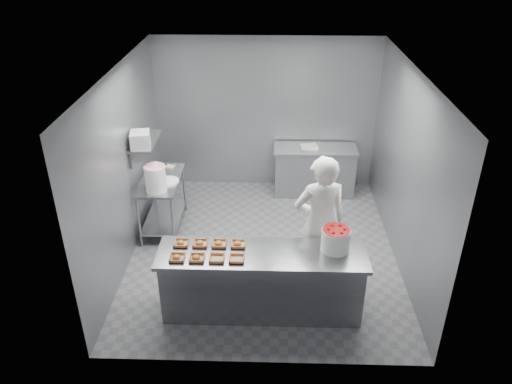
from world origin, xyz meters
TOP-DOWN VIEW (x-y plane):
  - floor at (0.00, 0.00)m, footprint 4.50×4.50m
  - ceiling at (0.00, 0.00)m, footprint 4.50×4.50m
  - wall_back at (0.00, 2.25)m, footprint 4.00×0.04m
  - wall_left at (-2.00, 0.00)m, footprint 0.04×4.50m
  - wall_right at (2.00, 0.00)m, footprint 0.04×4.50m
  - service_counter at (0.00, -1.35)m, footprint 2.60×0.70m
  - prep_table at (-1.65, 0.60)m, footprint 0.60×1.20m
  - back_counter at (0.90, 1.90)m, footprint 1.50×0.60m
  - wall_shelf at (-1.82, 0.60)m, footprint 0.35×0.90m
  - tray_0 at (-1.03, -1.50)m, footprint 0.19×0.18m
  - tray_1 at (-0.79, -1.50)m, footprint 0.19×0.18m
  - tray_2 at (-0.54, -1.50)m, footprint 0.19×0.18m
  - tray_3 at (-0.30, -1.50)m, footprint 0.19×0.18m
  - tray_4 at (-1.03, -1.20)m, footprint 0.19×0.18m
  - tray_5 at (-0.79, -1.20)m, footprint 0.19×0.18m
  - tray_6 at (-0.55, -1.20)m, footprint 0.19×0.18m
  - tray_7 at (-0.31, -1.20)m, footprint 0.19×0.18m
  - worker at (0.75, -0.75)m, footprint 0.79×0.60m
  - strawberry_tub at (0.90, -1.25)m, footprint 0.36×0.36m
  - glaze_bucket at (-1.63, 0.22)m, footprint 0.34×0.32m
  - bucket_lid at (-1.51, 0.50)m, footprint 0.42×0.42m
  - rag at (-1.58, 1.04)m, footprint 0.16×0.15m
  - appliance at (-1.82, 0.33)m, footprint 0.32×0.35m
  - paper_stack at (0.78, 1.90)m, footprint 0.32×0.25m

SIDE VIEW (x-z plane):
  - floor at x=0.00m, z-range 0.00..0.00m
  - back_counter at x=0.90m, z-range 0.00..0.90m
  - service_counter at x=0.00m, z-range 0.00..0.90m
  - prep_table at x=-1.65m, z-range 0.14..1.04m
  - rag at x=-1.58m, z-range 0.90..0.92m
  - bucket_lid at x=-1.51m, z-range 0.90..0.93m
  - tray_2 at x=-0.54m, z-range 0.90..0.94m
  - tray_3 at x=-0.30m, z-range 0.90..0.94m
  - tray_0 at x=-1.03m, z-range 0.89..0.95m
  - tray_1 at x=-0.79m, z-range 0.89..0.95m
  - tray_4 at x=-1.03m, z-range 0.89..0.95m
  - tray_5 at x=-0.79m, z-range 0.89..0.95m
  - tray_6 at x=-0.55m, z-range 0.89..0.95m
  - tray_7 at x=-0.31m, z-range 0.89..0.95m
  - paper_stack at x=0.78m, z-range 0.90..0.95m
  - worker at x=0.75m, z-range 0.00..1.94m
  - strawberry_tub at x=0.90m, z-range 0.91..1.21m
  - glaze_bucket at x=-1.63m, z-range 0.87..1.36m
  - wall_back at x=0.00m, z-range 0.00..2.80m
  - wall_left at x=-2.00m, z-range 0.00..2.80m
  - wall_right at x=2.00m, z-range 0.00..2.80m
  - wall_shelf at x=-1.82m, z-range 1.54..1.56m
  - appliance at x=-1.82m, z-range 1.56..1.80m
  - ceiling at x=0.00m, z-range 2.80..2.80m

